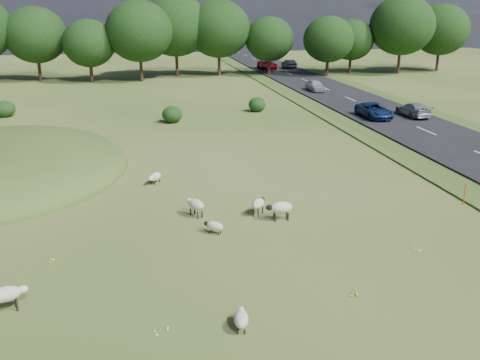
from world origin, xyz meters
name	(u,v)px	position (x,y,z in m)	size (l,w,h in m)	color
ground	(178,134)	(0.00, 20.00, 0.00)	(160.00, 160.00, 0.00)	#2F5119
mound	(1,170)	(-12.00, 12.00, 0.00)	(16.00, 20.00, 4.00)	#33561E
road	(358,103)	(20.00, 30.00, 0.12)	(8.00, 150.00, 0.25)	black
treeline	(146,31)	(-1.06, 55.44, 6.57)	(96.28, 14.66, 11.70)	black
shrubs	(134,109)	(-3.44, 27.68, 0.75)	(25.71, 7.51, 1.56)	black
marker_post	(465,195)	(13.29, 0.47, 0.60)	(0.06, 0.06, 1.20)	#D8590C
sheep_0	(258,204)	(2.39, 1.29, 0.61)	(1.01, 1.19, 0.87)	#BCB19C
sheep_1	(280,208)	(3.28, 0.37, 0.67)	(1.32, 0.59, 0.96)	#BCB19C
sheep_2	(214,226)	(-0.12, -0.56, 0.37)	(0.98, 0.92, 0.59)	#BCB19C
sheep_3	(6,294)	(-8.07, -5.68, 0.65)	(1.34, 0.85, 0.93)	#BCB19C
sheep_4	(241,318)	(-0.43, -8.31, 0.39)	(0.63, 1.11, 0.62)	#BCB19C
sheep_5	(196,205)	(-0.71, 1.71, 0.63)	(0.99, 1.27, 0.90)	#BCB19C
sheep_6	(155,177)	(-2.45, 7.33, 0.42)	(0.95, 1.14, 0.66)	#BCB19C
car_0	(413,109)	(21.90, 21.77, 0.88)	(1.77, 4.35, 1.26)	#929398
car_1	(374,111)	(18.10, 21.90, 0.90)	(2.16, 4.69, 1.30)	navy
car_2	(289,64)	(21.90, 62.42, 0.94)	(1.45, 4.17, 1.37)	black
car_3	(267,65)	(18.10, 61.86, 0.98)	(2.41, 5.22, 1.45)	maroon
car_6	(264,55)	(21.90, 79.28, 0.98)	(2.06, 5.06, 1.47)	silver
car_7	(315,85)	(18.10, 38.32, 0.91)	(1.55, 3.85, 1.31)	#B6B8BF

